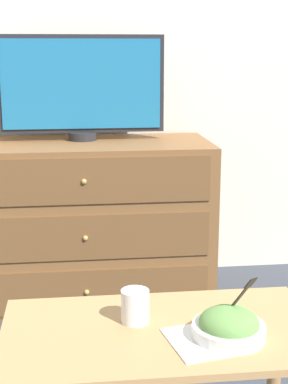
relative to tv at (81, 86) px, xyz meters
name	(u,v)px	position (x,y,z in m)	size (l,w,h in m)	color
ground_plane	(78,273)	(-0.04, 0.22, -1.04)	(12.00, 12.00, 0.00)	#383D47
wall_back	(72,32)	(-0.04, 0.25, 0.26)	(12.00, 0.05, 2.60)	silver
dresser	(84,221)	(0.00, -0.08, -0.65)	(1.23, 0.56, 0.78)	brown
tv	(81,86)	(0.00, 0.00, 0.00)	(0.80, 0.14, 0.50)	#232328
coffee_table	(162,357)	(0.18, -1.45, -0.64)	(0.86, 0.48, 0.49)	tan
takeout_bowl	(229,326)	(0.34, -1.52, -0.52)	(0.19, 0.19, 0.18)	silver
drink_cup	(135,308)	(0.11, -1.40, -0.52)	(0.08, 0.08, 0.09)	white
napkin	(207,340)	(0.28, -1.53, -0.55)	(0.22, 0.22, 0.00)	white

